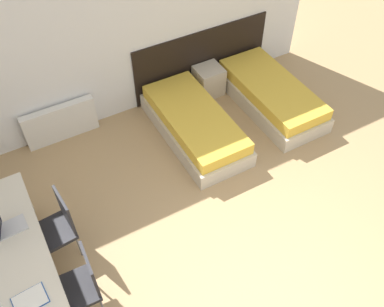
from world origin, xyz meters
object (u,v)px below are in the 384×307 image
Objects in this scene: nightstand at (209,81)px; chair_near_notebook at (81,283)px; bed_near_door at (271,95)px; bed_near_window at (195,125)px; laptop at (7,226)px; chair_near_laptop at (57,226)px.

chair_near_notebook is at bearing -140.30° from nightstand.
chair_near_notebook reaches higher than bed_near_door.
laptop is at bearing -161.88° from bed_near_window.
chair_near_laptop is at bearing -165.90° from bed_near_door.
laptop reaches higher than chair_near_notebook.
nightstand is at bearing 22.66° from laptop.
laptop reaches higher than bed_near_door.
nightstand is 3.88m from laptop.
nightstand is at bearing 42.26° from chair_near_notebook.
bed_near_door is at bearing 0.00° from bed_near_window.
laptop reaches higher than nightstand.
bed_near_door is at bearing 27.54° from chair_near_notebook.
chair_near_laptop and chair_near_notebook have the same top height.
nightstand is at bearing 132.20° from bed_near_door.
laptop is (-2.76, -0.90, 0.59)m from bed_near_window.
chair_near_notebook is at bearing -63.73° from laptop.
bed_near_door is (1.39, 0.00, 0.00)m from bed_near_window.
chair_near_laptop is at bearing -150.50° from nightstand.
chair_near_laptop is at bearing 92.58° from chair_near_notebook.
nightstand is (-0.70, 0.77, 0.03)m from bed_near_door.
chair_near_laptop is 0.79m from chair_near_notebook.
chair_near_laptop is 1.00× the size of chair_near_notebook.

